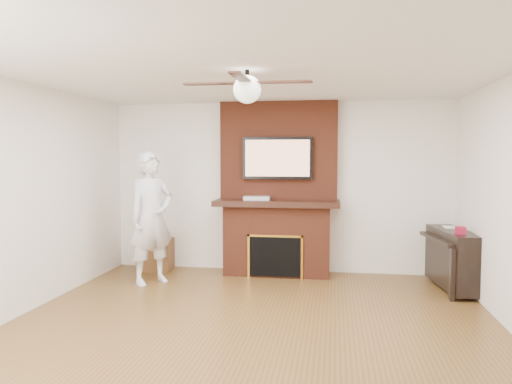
% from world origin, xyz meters
% --- Properties ---
extents(room_shell, '(5.36, 5.86, 2.86)m').
position_xyz_m(room_shell, '(0.00, 0.00, 1.25)').
color(room_shell, brown).
rests_on(room_shell, ground).
extents(fireplace, '(1.78, 0.64, 2.50)m').
position_xyz_m(fireplace, '(0.00, 2.55, 1.00)').
color(fireplace, brown).
rests_on(fireplace, ground).
extents(tv, '(1.00, 0.08, 0.60)m').
position_xyz_m(tv, '(0.00, 2.50, 1.68)').
color(tv, black).
rests_on(tv, fireplace).
extents(ceiling_fan, '(1.21, 1.21, 0.31)m').
position_xyz_m(ceiling_fan, '(-0.00, 0.00, 2.33)').
color(ceiling_fan, black).
rests_on(ceiling_fan, room_shell).
extents(person, '(0.74, 0.78, 1.77)m').
position_xyz_m(person, '(-1.60, 1.72, 0.89)').
color(person, white).
rests_on(person, ground).
extents(side_table, '(0.52, 0.52, 0.55)m').
position_xyz_m(side_table, '(-1.83, 2.48, 0.25)').
color(side_table, brown).
rests_on(side_table, ground).
extents(piano, '(0.58, 1.21, 0.86)m').
position_xyz_m(piano, '(2.31, 2.00, 0.41)').
color(piano, black).
rests_on(piano, ground).
extents(cable_box, '(0.38, 0.23, 0.05)m').
position_xyz_m(cable_box, '(-0.29, 2.45, 1.11)').
color(cable_box, silver).
rests_on(cable_box, fireplace).
extents(candle_orange, '(0.08, 0.08, 0.12)m').
position_xyz_m(candle_orange, '(-0.12, 2.37, 0.06)').
color(candle_orange, orange).
rests_on(candle_orange, ground).
extents(candle_green, '(0.07, 0.07, 0.09)m').
position_xyz_m(candle_green, '(0.02, 2.33, 0.04)').
color(candle_green, '#317C37').
rests_on(candle_green, ground).
extents(candle_cream, '(0.08, 0.08, 0.10)m').
position_xyz_m(candle_cream, '(0.17, 2.32, 0.05)').
color(candle_cream, beige).
rests_on(candle_cream, ground).
extents(candle_blue, '(0.07, 0.07, 0.07)m').
position_xyz_m(candle_blue, '(0.21, 2.30, 0.04)').
color(candle_blue, '#3540A1').
rests_on(candle_blue, ground).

